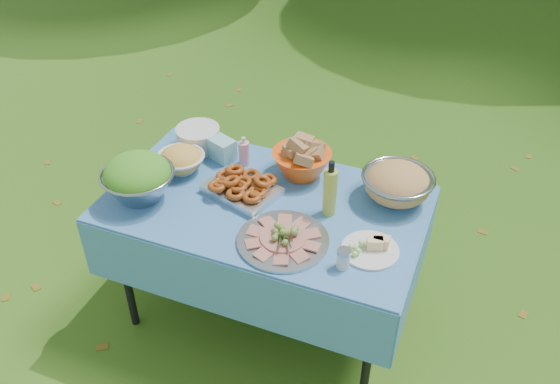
# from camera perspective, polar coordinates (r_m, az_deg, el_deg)

# --- Properties ---
(ground) EXTENTS (80.00, 80.00, 0.00)m
(ground) POSITION_cam_1_polar(r_m,az_deg,el_deg) (3.26, -1.28, -11.54)
(ground) COLOR #1A3A0A
(ground) RESTS_ON ground
(picnic_table) EXTENTS (1.46, 0.86, 0.76)m
(picnic_table) POSITION_cam_1_polar(r_m,az_deg,el_deg) (2.99, -1.38, -6.72)
(picnic_table) COLOR #75B4E1
(picnic_table) RESTS_ON ground
(salad_bowl) EXTENTS (0.37, 0.37, 0.22)m
(salad_bowl) POSITION_cam_1_polar(r_m,az_deg,el_deg) (2.78, -13.54, 1.34)
(salad_bowl) COLOR #9A9FA2
(salad_bowl) RESTS_ON picnic_table
(pasta_bowl_white) EXTENTS (0.27, 0.27, 0.13)m
(pasta_bowl_white) POSITION_cam_1_polar(r_m,az_deg,el_deg) (2.95, -9.54, 3.12)
(pasta_bowl_white) COLOR silver
(pasta_bowl_white) RESTS_ON picnic_table
(plate_stack) EXTENTS (0.28, 0.28, 0.11)m
(plate_stack) POSITION_cam_1_polar(r_m,az_deg,el_deg) (3.12, -7.88, 5.21)
(plate_stack) COLOR silver
(plate_stack) RESTS_ON picnic_table
(wipes_box) EXTENTS (0.15, 0.13, 0.11)m
(wipes_box) POSITION_cam_1_polar(r_m,az_deg,el_deg) (3.01, -5.57, 4.10)
(wipes_box) COLOR #85C5CD
(wipes_box) RESTS_ON picnic_table
(sanitizer_bottle) EXTENTS (0.07, 0.07, 0.15)m
(sanitizer_bottle) POSITION_cam_1_polar(r_m,az_deg,el_deg) (2.95, -3.48, 3.97)
(sanitizer_bottle) COLOR pink
(sanitizer_bottle) RESTS_ON picnic_table
(bread_bowl) EXTENTS (0.38, 0.38, 0.19)m
(bread_bowl) POSITION_cam_1_polar(r_m,az_deg,el_deg) (2.87, 2.11, 3.34)
(bread_bowl) COLOR #F25313
(bread_bowl) RESTS_ON picnic_table
(pasta_bowl_steel) EXTENTS (0.34, 0.34, 0.18)m
(pasta_bowl_steel) POSITION_cam_1_polar(r_m,az_deg,el_deg) (2.76, 11.25, 0.86)
(pasta_bowl_steel) COLOR #9A9FA2
(pasta_bowl_steel) RESTS_ON picnic_table
(fried_tray) EXTENTS (0.38, 0.32, 0.08)m
(fried_tray) POSITION_cam_1_polar(r_m,az_deg,el_deg) (2.77, -3.70, 0.50)
(fried_tray) COLOR silver
(fried_tray) RESTS_ON picnic_table
(charcuterie_platter) EXTENTS (0.43, 0.43, 0.09)m
(charcuterie_platter) POSITION_cam_1_polar(r_m,az_deg,el_deg) (2.50, 0.29, -4.02)
(charcuterie_platter) COLOR #A7A8AE
(charcuterie_platter) RESTS_ON picnic_table
(oil_bottle) EXTENTS (0.07, 0.07, 0.28)m
(oil_bottle) POSITION_cam_1_polar(r_m,az_deg,el_deg) (2.60, 4.85, 0.36)
(oil_bottle) COLOR #A6B53B
(oil_bottle) RESTS_ON picnic_table
(cheese_plate) EXTENTS (0.31, 0.31, 0.07)m
(cheese_plate) POSITION_cam_1_polar(r_m,az_deg,el_deg) (2.49, 8.72, -5.08)
(cheese_plate) COLOR silver
(cheese_plate) RESTS_ON picnic_table
(shaker) EXTENTS (0.07, 0.07, 0.09)m
(shaker) POSITION_cam_1_polar(r_m,az_deg,el_deg) (2.40, 6.13, -6.40)
(shaker) COLOR silver
(shaker) RESTS_ON picnic_table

